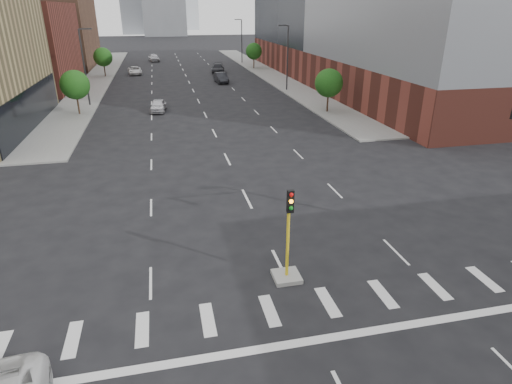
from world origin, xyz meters
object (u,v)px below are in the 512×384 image
object	(u,v)px
car_mid_right	(221,78)
car_near_left	(158,106)
car_far_left	(135,70)
car_deep_right	(218,68)
car_distant	(154,58)
median_traffic_signal	(287,260)

from	to	relation	value
car_mid_right	car_near_left	bearing A→B (deg)	-121.65
car_near_left	car_far_left	world-z (taller)	car_near_left
car_deep_right	car_near_left	bearing A→B (deg)	-101.13
car_mid_right	car_distant	xyz separation A→B (m)	(-10.59, 33.47, 0.06)
car_distant	car_far_left	bearing A→B (deg)	-108.05
car_mid_right	car_far_left	xyz separation A→B (m)	(-14.08, 12.91, -0.10)
car_far_left	car_deep_right	size ratio (longest dim) A/B	0.89
car_mid_right	car_deep_right	world-z (taller)	car_deep_right
car_mid_right	car_distant	world-z (taller)	car_distant
car_near_left	car_mid_right	size ratio (longest dim) A/B	0.85
car_far_left	car_near_left	bearing A→B (deg)	-88.32
median_traffic_signal	car_deep_right	size ratio (longest dim) A/B	0.78
car_far_left	car_deep_right	bearing A→B (deg)	-9.60
car_distant	median_traffic_signal	bearing A→B (deg)	-94.88
median_traffic_signal	car_deep_right	bearing A→B (deg)	84.70
car_near_left	car_distant	xyz separation A→B (m)	(-0.31, 52.86, 0.16)
median_traffic_signal	car_far_left	world-z (taller)	median_traffic_signal
car_far_left	car_deep_right	distance (m)	15.25
car_distant	car_mid_right	bearing A→B (deg)	-80.87
car_far_left	car_deep_right	world-z (taller)	car_deep_right
median_traffic_signal	car_distant	size ratio (longest dim) A/B	0.87
median_traffic_signal	car_distant	xyz separation A→B (m)	(-5.50, 88.81, -0.11)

